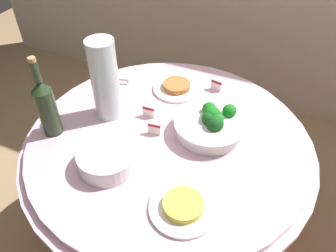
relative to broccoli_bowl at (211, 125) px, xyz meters
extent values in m
plane|color=#9E7F5B|center=(-0.15, -0.08, -0.78)|extent=(6.00, 6.00, 0.00)
cylinder|color=maroon|center=(-0.15, -0.08, -0.44)|extent=(1.01, 1.01, 0.69)
cylinder|color=#E0B2C6|center=(-0.15, -0.08, -0.08)|extent=(1.16, 1.16, 0.02)
cylinder|color=#E0B2C6|center=(-0.15, -0.08, -0.06)|extent=(1.10, 1.10, 0.03)
cylinder|color=white|center=(0.00, 0.00, -0.02)|extent=(0.26, 0.26, 0.05)
cylinder|color=white|center=(0.00, 0.00, 0.01)|extent=(0.28, 0.28, 0.01)
sphere|color=#19621E|center=(0.01, 0.01, 0.03)|extent=(0.05, 0.05, 0.05)
sphere|color=#197B1E|center=(0.00, 0.02, 0.04)|extent=(0.07, 0.07, 0.07)
sphere|color=#19791E|center=(-0.02, 0.05, 0.03)|extent=(0.06, 0.06, 0.06)
sphere|color=#19591E|center=(-0.01, -0.01, 0.03)|extent=(0.05, 0.05, 0.05)
sphere|color=#197D1E|center=(0.05, 0.07, 0.04)|extent=(0.05, 0.05, 0.05)
sphere|color=#19841E|center=(0.02, 0.01, 0.03)|extent=(0.05, 0.05, 0.05)
sphere|color=#19511E|center=(0.02, -0.03, 0.04)|extent=(0.07, 0.07, 0.07)
cylinder|color=white|center=(-0.28, -0.31, -0.04)|extent=(0.21, 0.21, 0.01)
cylinder|color=white|center=(-0.28, -0.31, -0.03)|extent=(0.21, 0.21, 0.01)
cylinder|color=white|center=(-0.28, -0.31, -0.02)|extent=(0.21, 0.21, 0.01)
cylinder|color=white|center=(-0.28, -0.31, -0.01)|extent=(0.21, 0.21, 0.01)
cylinder|color=white|center=(-0.28, -0.31, 0.00)|extent=(0.21, 0.21, 0.01)
cylinder|color=white|center=(-0.28, -0.31, 0.01)|extent=(0.21, 0.21, 0.01)
cylinder|color=white|center=(-0.28, -0.31, 0.02)|extent=(0.21, 0.21, 0.01)
cylinder|color=#253620|center=(-0.58, -0.24, 0.06)|extent=(0.07, 0.07, 0.20)
cone|color=#253620|center=(-0.58, -0.24, 0.18)|extent=(0.07, 0.07, 0.04)
cylinder|color=#253620|center=(-0.58, -0.24, 0.24)|extent=(0.03, 0.03, 0.08)
cylinder|color=#B2844C|center=(-0.58, -0.24, 0.29)|extent=(0.03, 0.03, 0.02)
cylinder|color=silver|center=(-0.43, -0.06, 0.13)|extent=(0.11, 0.11, 0.34)
sphere|color=#E5B26B|center=(-0.41, -0.06, 0.00)|extent=(0.06, 0.06, 0.06)
sphere|color=#E5B26B|center=(-0.44, -0.04, 0.00)|extent=(0.06, 0.06, 0.06)
sphere|color=#E5B26B|center=(-0.44, -0.07, 0.00)|extent=(0.06, 0.06, 0.06)
sphere|color=#72C64C|center=(-0.41, -0.04, 0.05)|extent=(0.06, 0.06, 0.06)
sphere|color=#72C64C|center=(-0.45, -0.05, 0.05)|extent=(0.06, 0.06, 0.06)
sphere|color=#72C64C|center=(-0.43, -0.08, 0.05)|extent=(0.06, 0.06, 0.06)
sphere|color=red|center=(-0.42, -0.04, 0.10)|extent=(0.06, 0.06, 0.06)
sphere|color=red|center=(-0.45, -0.06, 0.10)|extent=(0.06, 0.06, 0.06)
sphere|color=red|center=(-0.42, -0.07, 0.10)|extent=(0.06, 0.06, 0.06)
sphere|color=#E5B26B|center=(-0.43, -0.04, 0.16)|extent=(0.06, 0.06, 0.06)
sphere|color=#E5B26B|center=(-0.44, -0.07, 0.16)|extent=(0.06, 0.06, 0.06)
sphere|color=#E5B26B|center=(-0.41, -0.06, 0.16)|extent=(0.06, 0.06, 0.06)
cylinder|color=silver|center=(-0.54, 0.14, -0.04)|extent=(0.16, 0.05, 0.01)
cylinder|color=silver|center=(-0.55, 0.17, -0.04)|extent=(0.16, 0.05, 0.01)
sphere|color=silver|center=(-0.47, 0.18, -0.04)|extent=(0.01, 0.01, 0.01)
cylinder|color=white|center=(-0.23, 0.22, -0.04)|extent=(0.22, 0.22, 0.01)
cylinder|color=#B77038|center=(-0.23, 0.22, -0.02)|extent=(0.13, 0.13, 0.02)
cylinder|color=white|center=(0.03, -0.38, -0.04)|extent=(0.22, 0.22, 0.01)
cylinder|color=#F2D14C|center=(0.03, -0.38, -0.02)|extent=(0.13, 0.13, 0.02)
cube|color=white|center=(-0.20, -0.10, -0.02)|extent=(0.05, 0.01, 0.05)
cube|color=maroon|center=(-0.20, -0.10, 0.00)|extent=(0.05, 0.01, 0.01)
cube|color=white|center=(-0.07, 0.29, -0.02)|extent=(0.05, 0.02, 0.05)
cube|color=maroon|center=(-0.07, 0.29, 0.00)|extent=(0.05, 0.02, 0.01)
cube|color=white|center=(-0.27, -0.01, -0.02)|extent=(0.05, 0.01, 0.05)
cube|color=maroon|center=(-0.27, -0.01, 0.00)|extent=(0.05, 0.01, 0.01)
camera|label=1|loc=(0.24, -0.95, 0.86)|focal=35.37mm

